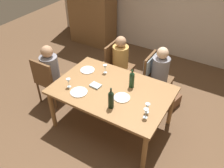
% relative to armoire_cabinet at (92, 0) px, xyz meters
% --- Properties ---
extents(ground_plane, '(10.00, 10.00, 0.00)m').
position_rel_armoire_cabinet_xyz_m(ground_plane, '(1.98, -2.33, -1.10)').
color(ground_plane, brown).
extents(armoire_cabinet, '(1.18, 0.62, 2.18)m').
position_rel_armoire_cabinet_xyz_m(armoire_cabinet, '(0.00, 0.00, 0.00)').
color(armoire_cabinet, brown).
rests_on(armoire_cabinet, ground_plane).
extents(dining_table, '(1.75, 1.17, 0.75)m').
position_rel_armoire_cabinet_xyz_m(dining_table, '(1.98, -2.33, -0.42)').
color(dining_table, olive).
rests_on(dining_table, ground_plane).
extents(chair_left_end, '(0.44, 0.44, 0.92)m').
position_rel_armoire_cabinet_xyz_m(chair_left_end, '(0.72, -2.42, -0.56)').
color(chair_left_end, brown).
rests_on(chair_left_end, ground_plane).
extents(chair_far_left, '(0.44, 0.44, 0.92)m').
position_rel_armoire_cabinet_xyz_m(chair_far_left, '(1.49, -1.37, -0.56)').
color(chair_far_left, brown).
rests_on(chair_far_left, ground_plane).
extents(chair_far_right, '(0.46, 0.44, 0.92)m').
position_rel_armoire_cabinet_xyz_m(chair_far_right, '(2.25, -1.37, -0.50)').
color(chair_far_right, brown).
rests_on(chair_far_right, ground_plane).
extents(person_woman_host, '(0.31, 0.35, 1.13)m').
position_rel_armoire_cabinet_xyz_m(person_woman_host, '(0.72, -2.31, -0.44)').
color(person_woman_host, '#33333D').
rests_on(person_woman_host, ground_plane).
extents(person_man_bearded, '(0.34, 0.30, 1.11)m').
position_rel_armoire_cabinet_xyz_m(person_man_bearded, '(1.61, -1.37, -0.45)').
color(person_man_bearded, '#33333D').
rests_on(person_man_bearded, ground_plane).
extents(person_man_guest, '(0.34, 0.30, 1.12)m').
position_rel_armoire_cabinet_xyz_m(person_man_guest, '(2.40, -1.37, -0.45)').
color(person_man_guest, '#33333D').
rests_on(person_man_guest, ground_plane).
extents(wine_bottle_tall_green, '(0.08, 0.08, 0.32)m').
position_rel_armoire_cabinet_xyz_m(wine_bottle_tall_green, '(2.17, -2.67, -0.21)').
color(wine_bottle_tall_green, black).
rests_on(wine_bottle_tall_green, dining_table).
extents(wine_bottle_dark_red, '(0.08, 0.08, 0.31)m').
position_rel_armoire_cabinet_xyz_m(wine_bottle_dark_red, '(2.20, -2.13, -0.21)').
color(wine_bottle_dark_red, '#19381E').
rests_on(wine_bottle_dark_red, dining_table).
extents(wine_glass_near_left, '(0.07, 0.07, 0.15)m').
position_rel_armoire_cabinet_xyz_m(wine_glass_near_left, '(2.63, -2.51, -0.24)').
color(wine_glass_near_left, silver).
rests_on(wine_glass_near_left, dining_table).
extents(wine_glass_centre, '(0.07, 0.07, 0.15)m').
position_rel_armoire_cabinet_xyz_m(wine_glass_centre, '(2.65, -2.61, -0.24)').
color(wine_glass_centre, silver).
rests_on(wine_glass_centre, dining_table).
extents(wine_glass_near_right, '(0.07, 0.07, 0.15)m').
position_rel_armoire_cabinet_xyz_m(wine_glass_near_right, '(1.38, -2.61, -0.24)').
color(wine_glass_near_right, silver).
rests_on(wine_glass_near_right, dining_table).
extents(wine_glass_far, '(0.07, 0.07, 0.15)m').
position_rel_armoire_cabinet_xyz_m(wine_glass_far, '(1.65, -2.01, -0.24)').
color(wine_glass_far, silver).
rests_on(wine_glass_far, dining_table).
extents(dinner_plate_host, '(0.24, 0.24, 0.01)m').
position_rel_armoire_cabinet_xyz_m(dinner_plate_host, '(1.36, -2.11, -0.34)').
color(dinner_plate_host, white).
rests_on(dinner_plate_host, dining_table).
extents(dinner_plate_guest_left, '(0.24, 0.24, 0.01)m').
position_rel_armoire_cabinet_xyz_m(dinner_plate_guest_left, '(2.20, -2.43, -0.34)').
color(dinner_plate_guest_left, silver).
rests_on(dinner_plate_guest_left, dining_table).
extents(dinner_plate_guest_right, '(0.26, 0.26, 0.01)m').
position_rel_armoire_cabinet_xyz_m(dinner_plate_guest_right, '(1.59, -2.65, -0.34)').
color(dinner_plate_guest_right, silver).
rests_on(dinner_plate_guest_right, dining_table).
extents(folded_napkin, '(0.17, 0.13, 0.03)m').
position_rel_armoire_cabinet_xyz_m(folded_napkin, '(1.72, -2.40, -0.33)').
color(folded_napkin, '#ADC6D6').
rests_on(folded_napkin, dining_table).
extents(handbag, '(0.18, 0.30, 0.22)m').
position_rel_armoire_cabinet_xyz_m(handbag, '(2.72, -1.37, -0.99)').
color(handbag, brown).
rests_on(handbag, ground_plane).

